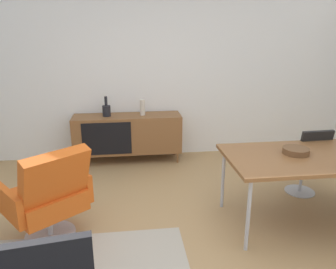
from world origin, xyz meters
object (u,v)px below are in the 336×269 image
object	(u,v)px
sideboard	(128,134)
vase_sculptural_dark	(106,110)
vase_cobalt	(142,107)
dining_table	(306,159)
lounge_chair_red	(49,194)
wooden_bowl_on_table	(296,151)
dining_chair_back_right	(307,158)

from	to	relation	value
sideboard	vase_sculptural_dark	bearing A→B (deg)	179.63
sideboard	vase_cobalt	world-z (taller)	vase_cobalt
vase_cobalt	dining_table	bearing A→B (deg)	-51.76
vase_sculptural_dark	lounge_chair_red	size ratio (longest dim) A/B	0.31
sideboard	lounge_chair_red	distance (m)	2.05
lounge_chair_red	vase_cobalt	bearing A→B (deg)	62.99
dining_table	wooden_bowl_on_table	xyz separation A→B (m)	(-0.09, 0.06, 0.07)
dining_table	dining_chair_back_right	world-z (taller)	dining_chair_back_right
vase_sculptural_dark	dining_chair_back_right	world-z (taller)	vase_sculptural_dark
vase_cobalt	lounge_chair_red	xyz separation A→B (m)	(-0.98, -1.91, -0.37)
vase_cobalt	lounge_chair_red	distance (m)	2.18
wooden_bowl_on_table	lounge_chair_red	size ratio (longest dim) A/B	0.27
vase_sculptural_dark	lounge_chair_red	world-z (taller)	vase_sculptural_dark
wooden_bowl_on_table	lounge_chair_red	distance (m)	2.43
vase_cobalt	lounge_chair_red	size ratio (longest dim) A/B	0.25
dining_table	sideboard	bearing A→B (deg)	132.33
wooden_bowl_on_table	vase_cobalt	bearing A→B (deg)	127.43
dining_table	lounge_chair_red	bearing A→B (deg)	179.61
lounge_chair_red	sideboard	bearing A→B (deg)	68.84
dining_table	dining_chair_back_right	distance (m)	0.70
vase_cobalt	dining_table	distance (m)	2.46
vase_sculptural_dark	wooden_bowl_on_table	world-z (taller)	vase_sculptural_dark
vase_cobalt	dining_table	xyz separation A→B (m)	(1.52, -1.93, -0.14)
wooden_bowl_on_table	dining_table	bearing A→B (deg)	-33.53
dining_chair_back_right	sideboard	bearing A→B (deg)	147.00
vase_cobalt	dining_chair_back_right	world-z (taller)	vase_cobalt
dining_table	wooden_bowl_on_table	size ratio (longest dim) A/B	6.15
sideboard	vase_sculptural_dark	distance (m)	0.47
vase_cobalt	dining_chair_back_right	distance (m)	2.35
sideboard	vase_sculptural_dark	xyz separation A→B (m)	(-0.29, 0.00, 0.37)
dining_table	lounge_chair_red	distance (m)	2.51
wooden_bowl_on_table	vase_sculptural_dark	bearing A→B (deg)	136.34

